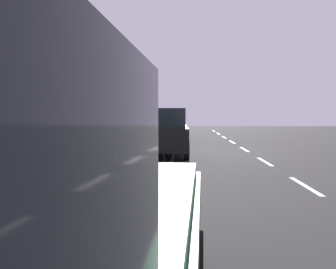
{
  "coord_description": "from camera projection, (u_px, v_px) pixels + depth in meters",
  "views": [
    {
      "loc": [
        0.09,
        15.46,
        1.82
      ],
      "look_at": [
        0.54,
        4.93,
        1.14
      ],
      "focal_mm": 36.66,
      "sensor_mm": 36.0,
      "label": 1
    }
  ],
  "objects": [
    {
      "name": "bicycle_at_curb",
      "position": [
        137.0,
        160.0,
        10.52
      ],
      "size": [
        1.7,
        0.56,
        0.75
      ],
      "color": "black",
      "rests_on": "ground"
    },
    {
      "name": "lane_stripe_bike_edge",
      "position": [
        174.0,
        153.0,
        15.55
      ],
      "size": [
        0.12,
        38.77,
        0.01
      ],
      "primitive_type": "cube",
      "color": "white",
      "rests_on": "ground"
    },
    {
      "name": "pedestrian_on_phone",
      "position": [
        101.0,
        127.0,
        18.42
      ],
      "size": [
        0.38,
        0.56,
        1.59
      ],
      "color": "black",
      "rests_on": "sidewalk"
    },
    {
      "name": "lane_stripe_centre",
      "position": [
        244.0,
        149.0,
        16.88
      ],
      "size": [
        0.14,
        35.8,
        0.01
      ],
      "color": "white",
      "rests_on": "ground"
    },
    {
      "name": "street_tree_near_cyclist",
      "position": [
        143.0,
        81.0,
        26.27
      ],
      "size": [
        2.43,
        2.43,
        5.43
      ],
      "color": "brown",
      "rests_on": "sidewalk"
    },
    {
      "name": "parked_sedan_red_nearest",
      "position": [
        169.0,
        129.0,
        22.65
      ],
      "size": [
        1.97,
        4.47,
        1.52
      ],
      "color": "maroon",
      "rests_on": "ground"
    },
    {
      "name": "ground",
      "position": [
        185.0,
        153.0,
        15.53
      ],
      "size": [
        62.03,
        62.03,
        0.0
      ],
      "primitive_type": "plane",
      "color": "#2E2E2E"
    },
    {
      "name": "sidewalk",
      "position": [
        99.0,
        151.0,
        15.69
      ],
      "size": [
        3.76,
        38.77,
        0.15
      ],
      "primitive_type": "cube",
      "color": "#A9A792",
      "rests_on": "ground"
    },
    {
      "name": "building_facade",
      "position": [
        52.0,
        88.0,
        15.6
      ],
      "size": [
        0.5,
        38.77,
        5.9
      ],
      "primitive_type": "cube",
      "color": "gray",
      "rests_on": "ground"
    },
    {
      "name": "cyclist_with_backpack",
      "position": [
        132.0,
        139.0,
        10.93
      ],
      "size": [
        0.51,
        0.57,
        1.63
      ],
      "color": "#C6B284",
      "rests_on": "ground"
    },
    {
      "name": "curb_edge",
      "position": [
        142.0,
        151.0,
        15.6
      ],
      "size": [
        0.16,
        38.77,
        0.15
      ],
      "primitive_type": "cube",
      "color": "gray",
      "rests_on": "ground"
    },
    {
      "name": "parked_suv_black_second",
      "position": [
        165.0,
        131.0,
        14.58
      ],
      "size": [
        2.02,
        4.73,
        1.99
      ],
      "color": "black",
      "rests_on": "ground"
    },
    {
      "name": "fire_hydrant",
      "position": [
        150.0,
        130.0,
        24.27
      ],
      "size": [
        0.22,
        0.22,
        0.84
      ],
      "color": "red",
      "rests_on": "sidewalk"
    }
  ]
}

